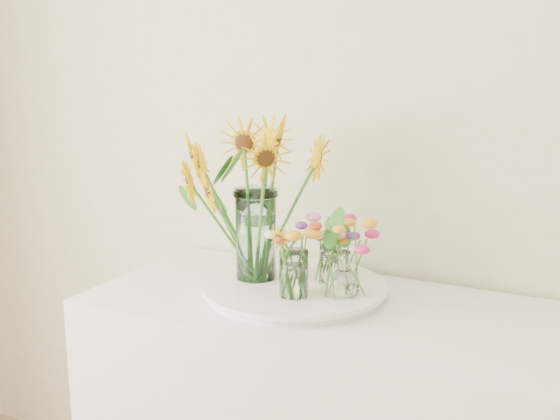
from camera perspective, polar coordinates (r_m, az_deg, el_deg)
The scene contains 9 objects.
tray at distance 1.94m, azimuth 1.15°, elevation -6.51°, with size 0.48×0.48×0.03m, color white.
mason_jar at distance 1.95m, azimuth -1.98°, elevation -1.99°, with size 0.11×0.11×0.26m, color #AEE2D4.
sunflower_bouquet at distance 1.92m, azimuth -2.01°, elevation 0.95°, with size 0.64×0.64×0.47m, color #E9B504, non-canonical shape.
small_vase_a at distance 1.82m, azimuth 1.12°, elevation -5.24°, with size 0.07×0.07×0.13m, color white.
wildflower_posy_a at distance 1.81m, azimuth 1.13°, elevation -3.88°, with size 0.19×0.19×0.22m, color orange, non-canonical shape.
small_vase_b at distance 1.84m, azimuth 5.23°, elevation -5.18°, with size 0.09×0.09×0.12m, color white, non-canonical shape.
wildflower_posy_b at distance 1.83m, azimuth 5.26°, elevation -3.83°, with size 0.22×0.22×0.21m, color orange, non-canonical shape.
small_vase_c at distance 1.95m, azimuth 4.12°, elevation -4.43°, with size 0.06×0.06×0.10m, color white.
wildflower_posy_c at distance 1.94m, azimuth 4.14°, elevation -3.15°, with size 0.19×0.19×0.19m, color orange, non-canonical shape.
Camera 1 is at (0.36, 0.31, 1.55)m, focal length 45.00 mm.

